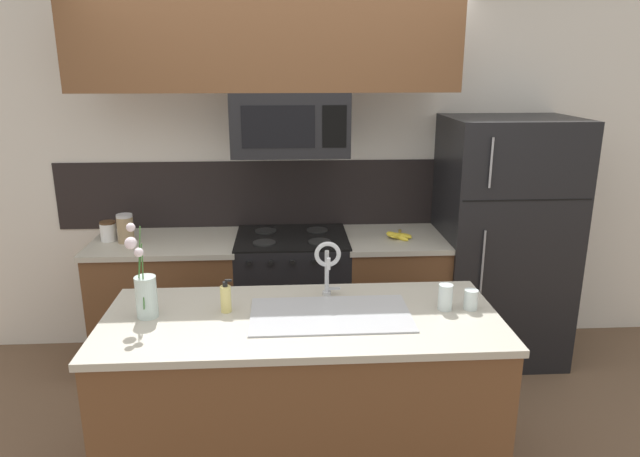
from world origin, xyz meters
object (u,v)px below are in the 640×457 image
microwave (290,124)px  spare_glass (471,300)px  stove_range (293,299)px  storage_jar_tall (108,231)px  dish_soap_bottle (226,298)px  banana_bunch (400,236)px  refrigerator (501,241)px  sink_faucet (328,261)px  drinking_glass (445,297)px  storage_jar_medium (125,228)px  flower_vase (145,293)px

microwave → spare_glass: size_ratio=7.51×
stove_range → spare_glass: 1.57m
storage_jar_tall → spare_glass: bearing=-30.9°
stove_range → spare_glass: spare_glass is taller
dish_soap_bottle → banana_bunch: bearing=46.3°
refrigerator → sink_faucet: (-1.31, -1.06, 0.25)m
storage_jar_tall → banana_bunch: storage_jar_tall is taller
microwave → dish_soap_bottle: (-0.33, -1.15, -0.71)m
microwave → banana_bunch: (0.73, -0.04, -0.76)m
microwave → drinking_glass: microwave is taller
storage_jar_tall → drinking_glass: size_ratio=1.03×
storage_jar_tall → storage_jar_medium: 0.14m
storage_jar_medium → drinking_glass: size_ratio=1.49×
storage_jar_tall → flower_vase: 1.35m
microwave → dish_soap_bottle: 1.39m
sink_faucet → drinking_glass: bearing=-17.2°
storage_jar_tall → dish_soap_bottle: size_ratio=0.80×
sink_faucet → dish_soap_bottle: bearing=-165.0°
flower_vase → banana_bunch: bearing=38.8°
stove_range → storage_jar_medium: (-1.11, -0.02, 0.54)m
storage_jar_medium → banana_bunch: size_ratio=1.00×
refrigerator → banana_bunch: (-0.74, -0.08, 0.07)m
stove_range → dish_soap_bottle: 1.33m
storage_jar_tall → banana_bunch: (1.96, -0.09, -0.04)m
stove_range → microwave: 1.23m
refrigerator → storage_jar_tall: refrigerator is taller
drinking_glass → dish_soap_bottle: bearing=177.8°
refrigerator → dish_soap_bottle: 2.17m
microwave → sink_faucet: (0.17, -1.02, -0.58)m
refrigerator → drinking_glass: 1.45m
stove_range → drinking_glass: 1.51m
microwave → drinking_glass: bearing=-58.7°
microwave → refrigerator: bearing=1.6°
microwave → banana_bunch: size_ratio=3.92×
refrigerator → flower_vase: size_ratio=3.69×
storage_jar_medium → flower_vase: 1.26m
refrigerator → flower_vase: (-2.17, -1.23, 0.17)m
storage_jar_medium → dish_soap_bottle: bearing=-56.2°
drinking_glass → storage_jar_medium: bearing=146.8°
stove_range → dish_soap_bottle: size_ratio=5.64×
drinking_glass → refrigerator: bearing=58.8°
storage_jar_tall → drinking_glass: bearing=-32.4°
refrigerator → sink_faucet: refrigerator is taller
spare_glass → dish_soap_bottle: bearing=177.9°
dish_soap_bottle → drinking_glass: size_ratio=1.29×
microwave → storage_jar_tall: 1.42m
microwave → storage_jar_tall: (-1.23, 0.05, -0.71)m
stove_range → refrigerator: 1.53m
drinking_glass → sink_faucet: bearing=162.8°
flower_vase → microwave: bearing=59.6°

